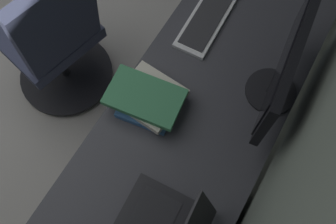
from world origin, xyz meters
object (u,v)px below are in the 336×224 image
(keyboard_main, at_px, (209,15))
(office_chair, at_px, (56,43))
(book_stack_near, at_px, (148,99))
(drawer_pedestal, at_px, (161,207))
(monitor_primary, at_px, (287,62))

(keyboard_main, height_order, office_chair, office_chair)
(book_stack_near, bearing_deg, drawer_pedestal, 37.36)
(book_stack_near, distance_m, office_chair, 0.74)
(monitor_primary, xyz_separation_m, keyboard_main, (-0.20, -0.37, -0.22))
(drawer_pedestal, height_order, office_chair, office_chair)
(monitor_primary, height_order, office_chair, monitor_primary)
(keyboard_main, distance_m, office_chair, 0.80)
(drawer_pedestal, distance_m, book_stack_near, 0.55)
(book_stack_near, xyz_separation_m, office_chair, (-0.15, -0.66, -0.32))
(drawer_pedestal, distance_m, office_chair, 0.97)
(drawer_pedestal, bearing_deg, keyboard_main, -165.77)
(drawer_pedestal, xyz_separation_m, book_stack_near, (-0.27, -0.21, 0.43))
(monitor_primary, relative_size, office_chair, 0.58)
(monitor_primary, distance_m, book_stack_near, 0.52)
(keyboard_main, height_order, book_stack_near, book_stack_near)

